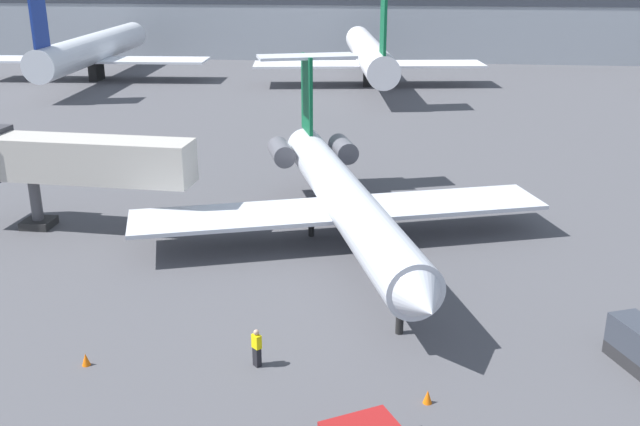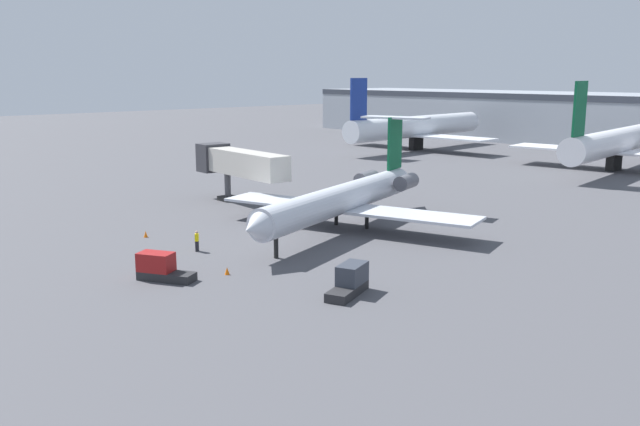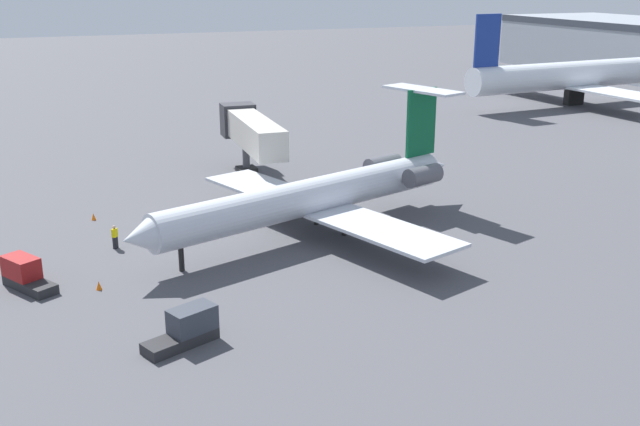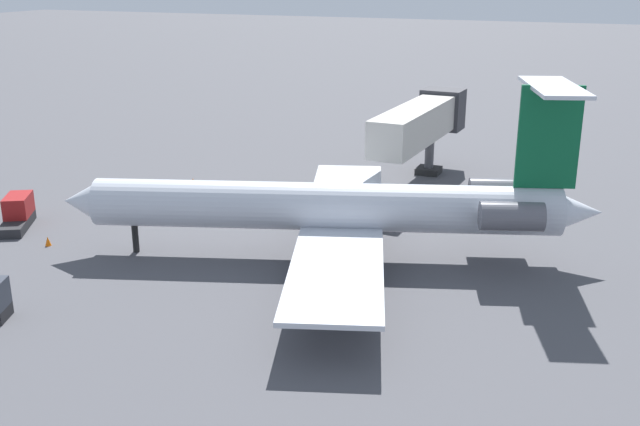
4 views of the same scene
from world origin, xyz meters
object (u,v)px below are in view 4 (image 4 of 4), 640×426
Objects in this scene: jet_bridge at (423,122)px; baggage_tug_lead at (18,213)px; traffic_cone_mid at (193,182)px; ground_crew_marshaller at (145,202)px; traffic_cone_near at (48,241)px; regional_jet at (342,206)px.

jet_bridge is 28.78m from baggage_tug_lead.
baggage_tug_lead is 7.57× the size of traffic_cone_mid.
baggage_tug_lead is 13.16m from traffic_cone_mid.
traffic_cone_mid is at bearing -173.79° from ground_crew_marshaller.
jet_bridge is 26.69× the size of traffic_cone_mid.
traffic_cone_near is at bearing -15.10° from ground_crew_marshaller.
regional_jet reaches higher than baggage_tug_lead.
traffic_cone_mid is at bearing 175.49° from traffic_cone_near.
regional_jet is 1.96× the size of jet_bridge.
traffic_cone_near is at bearing -73.83° from regional_jet.
baggage_tug_lead is at bearing -23.34° from traffic_cone_mid.
traffic_cone_mid is (-14.13, 1.11, 0.00)m from traffic_cone_near.
regional_jet is 17.24m from jet_bridge.
baggage_tug_lead is (19.89, -20.49, -3.66)m from jet_bridge.
regional_jet is 6.91× the size of baggage_tug_lead.
baggage_tug_lead reaches higher than traffic_cone_mid.
traffic_cone_near and traffic_cone_mid have the same top height.
jet_bridge is at bearing 134.15° from baggage_tug_lead.
jet_bridge is 8.69× the size of ground_crew_marshaller.
traffic_cone_mid is (-9.37, -15.31, -2.75)m from regional_jet.
traffic_cone_mid is (-7.13, -0.78, -0.58)m from ground_crew_marshaller.
jet_bridge is (-17.18, -0.03, 1.47)m from regional_jet.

